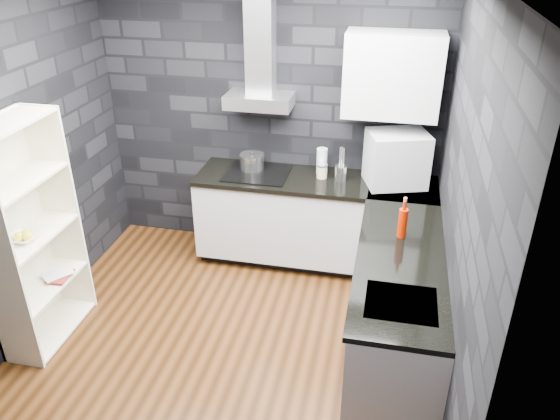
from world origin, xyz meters
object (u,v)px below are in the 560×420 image
(glass_vase, at_px, (322,161))
(bookshelf, at_px, (31,237))
(pot, at_px, (252,162))
(fruit_bowl, at_px, (24,237))
(utensil_crock, at_px, (341,173))
(storage_jar, at_px, (322,172))
(red_bottle, at_px, (402,223))
(appliance_garage, at_px, (396,160))

(glass_vase, distance_m, bookshelf, 2.54)
(pot, xyz_separation_m, bookshelf, (-1.30, -1.55, -0.08))
(pot, xyz_separation_m, fruit_bowl, (-1.30, -1.62, -0.04))
(pot, height_order, utensil_crock, pot)
(storage_jar, bearing_deg, utensil_crock, -5.62)
(pot, xyz_separation_m, red_bottle, (1.40, -0.96, 0.04))
(bookshelf, height_order, fruit_bowl, bookshelf)
(appliance_garage, bearing_deg, glass_vase, 154.94)
(storage_jar, bearing_deg, fruit_bowl, -141.24)
(storage_jar, bearing_deg, pot, 176.82)
(glass_vase, xyz_separation_m, storage_jar, (0.02, -0.10, -0.06))
(red_bottle, xyz_separation_m, fruit_bowl, (-2.70, -0.66, -0.08))
(storage_jar, bearing_deg, bookshelf, -142.47)
(storage_jar, xyz_separation_m, utensil_crock, (0.17, -0.02, 0.01))
(bookshelf, bearing_deg, pot, 60.41)
(storage_jar, height_order, fruit_bowl, storage_jar)
(appliance_garage, bearing_deg, utensil_crock, 165.96)
(glass_vase, height_order, fruit_bowl, glass_vase)
(red_bottle, distance_m, fruit_bowl, 2.78)
(pot, bearing_deg, appliance_garage, -0.94)
(utensil_crock, relative_size, red_bottle, 0.60)
(utensil_crock, bearing_deg, bookshelf, -145.06)
(utensil_crock, relative_size, fruit_bowl, 0.66)
(storage_jar, distance_m, bookshelf, 2.49)
(utensil_crock, bearing_deg, glass_vase, 148.60)
(storage_jar, distance_m, utensil_crock, 0.17)
(utensil_crock, bearing_deg, pot, 176.32)
(bookshelf, bearing_deg, fruit_bowl, -79.60)
(glass_vase, bearing_deg, appliance_garage, -7.13)
(utensil_crock, xyz_separation_m, bookshelf, (-2.14, -1.50, -0.07))
(appliance_garage, bearing_deg, bookshelf, -167.67)
(appliance_garage, height_order, fruit_bowl, appliance_garage)
(appliance_garage, relative_size, red_bottle, 2.20)
(glass_vase, distance_m, red_bottle, 1.27)
(bookshelf, xyz_separation_m, fruit_bowl, (0.00, -0.07, 0.04))
(pot, relative_size, appliance_garage, 0.44)
(fruit_bowl, bearing_deg, bookshelf, 90.00)
(storage_jar, height_order, utensil_crock, utensil_crock)
(storage_jar, height_order, red_bottle, red_bottle)
(pot, xyz_separation_m, storage_jar, (0.67, -0.04, -0.02))
(glass_vase, xyz_separation_m, utensil_crock, (0.19, -0.12, -0.05))
(storage_jar, relative_size, bookshelf, 0.06)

